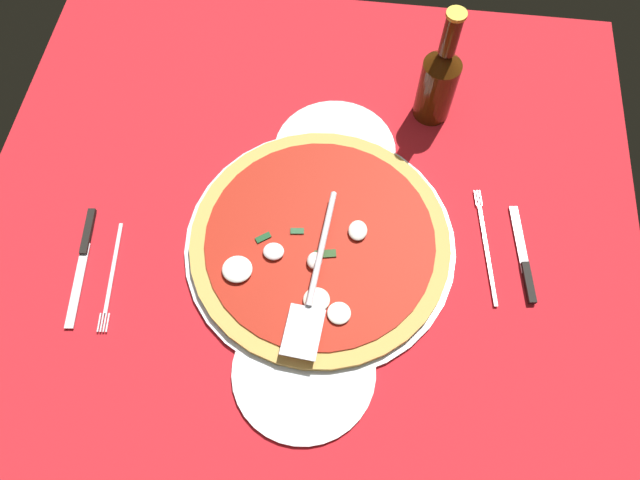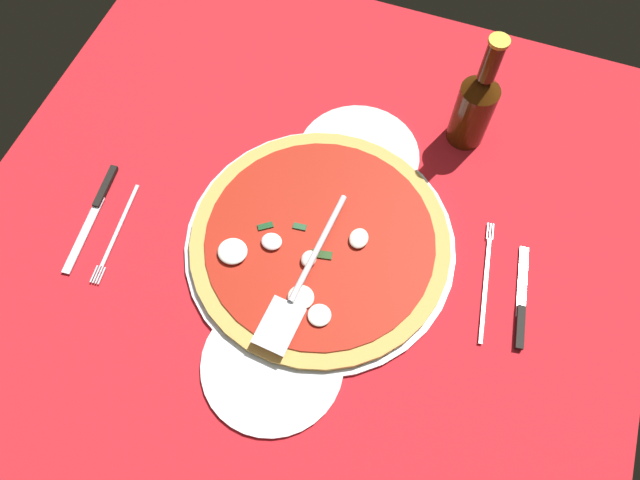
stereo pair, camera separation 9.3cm
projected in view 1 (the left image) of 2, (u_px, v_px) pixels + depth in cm
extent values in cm
cube|color=red|center=(303.00, 240.00, 96.13)|extent=(111.16, 111.16, 0.80)
cube|color=silver|center=(194.00, 1.00, 119.72)|extent=(7.41, 7.41, 0.10)
cube|color=silver|center=(264.00, 7.00, 118.96)|extent=(7.41, 7.41, 0.10)
cube|color=silver|center=(336.00, 13.00, 118.19)|extent=(7.41, 7.41, 0.10)
cube|color=silver|center=(408.00, 19.00, 117.42)|extent=(7.41, 7.41, 0.10)
cube|color=silver|center=(482.00, 26.00, 116.65)|extent=(7.41, 7.41, 0.10)
cube|color=silver|center=(556.00, 32.00, 115.89)|extent=(7.41, 7.41, 0.10)
cube|color=silver|center=(79.00, 17.00, 117.66)|extent=(7.41, 7.41, 0.10)
cube|color=silver|center=(150.00, 24.00, 116.90)|extent=(7.41, 7.41, 0.10)
cube|color=silver|center=(222.00, 30.00, 116.13)|extent=(7.41, 7.41, 0.10)
cube|color=silver|center=(295.00, 36.00, 115.36)|extent=(7.41, 7.41, 0.10)
cube|color=silver|center=(369.00, 43.00, 114.60)|extent=(7.41, 7.41, 0.10)
cube|color=silver|center=(444.00, 50.00, 113.83)|extent=(7.41, 7.41, 0.10)
cube|color=silver|center=(520.00, 57.00, 113.06)|extent=(7.41, 7.41, 0.10)
cube|color=silver|center=(597.00, 63.00, 112.29)|extent=(7.41, 7.41, 0.10)
cube|color=silver|center=(104.00, 48.00, 114.07)|extent=(7.41, 7.41, 0.10)
cube|color=silver|center=(178.00, 54.00, 113.30)|extent=(7.41, 7.41, 0.10)
cube|color=silver|center=(252.00, 61.00, 112.54)|extent=(7.41, 7.41, 0.10)
cube|color=silver|center=(328.00, 68.00, 111.77)|extent=(7.41, 7.41, 0.10)
cube|color=silver|center=(404.00, 75.00, 111.00)|extent=(7.41, 7.41, 0.10)
cube|color=silver|center=(482.00, 82.00, 110.24)|extent=(7.41, 7.41, 0.10)
cube|color=silver|center=(561.00, 90.00, 109.47)|extent=(7.41, 7.41, 0.10)
cube|color=silver|center=(56.00, 73.00, 111.25)|extent=(7.41, 7.41, 0.10)
cube|color=silver|center=(131.00, 80.00, 110.48)|extent=(7.41, 7.41, 0.10)
cube|color=silver|center=(207.00, 87.00, 109.71)|extent=(7.41, 7.41, 0.10)
cube|color=silver|center=(284.00, 95.00, 108.94)|extent=(7.41, 7.41, 0.10)
cube|color=silver|center=(362.00, 102.00, 108.18)|extent=(7.41, 7.41, 0.10)
cube|color=silver|center=(442.00, 110.00, 107.41)|extent=(7.41, 7.41, 0.10)
cube|color=silver|center=(522.00, 117.00, 106.64)|extent=(7.41, 7.41, 0.10)
cube|color=silver|center=(604.00, 125.00, 105.88)|extent=(7.41, 7.41, 0.10)
cube|color=silver|center=(82.00, 107.00, 107.65)|extent=(7.41, 7.41, 0.10)
cube|color=silver|center=(160.00, 115.00, 106.89)|extent=(7.41, 7.41, 0.10)
cube|color=silver|center=(238.00, 122.00, 106.12)|extent=(7.41, 7.41, 0.10)
cube|color=silver|center=(318.00, 130.00, 105.35)|extent=(7.41, 7.41, 0.10)
cube|color=silver|center=(400.00, 138.00, 104.58)|extent=(7.41, 7.41, 0.10)
cube|color=silver|center=(482.00, 146.00, 103.82)|extent=(7.41, 7.41, 0.10)
cube|color=silver|center=(566.00, 154.00, 103.05)|extent=(7.41, 7.41, 0.10)
cube|color=silver|center=(30.00, 136.00, 104.83)|extent=(7.41, 7.41, 0.10)
cube|color=silver|center=(110.00, 144.00, 104.06)|extent=(7.41, 7.41, 0.10)
cube|color=silver|center=(190.00, 152.00, 103.29)|extent=(7.41, 7.41, 0.10)
cube|color=silver|center=(272.00, 160.00, 102.53)|extent=(7.41, 7.41, 0.10)
cube|color=silver|center=(355.00, 168.00, 101.76)|extent=(7.41, 7.41, 0.10)
cube|color=silver|center=(440.00, 177.00, 100.99)|extent=(7.41, 7.41, 0.10)
cube|color=silver|center=(525.00, 186.00, 100.22)|extent=(7.41, 7.41, 0.10)
cube|color=silver|center=(612.00, 194.00, 99.46)|extent=(7.41, 7.41, 0.10)
cube|color=silver|center=(57.00, 174.00, 101.24)|extent=(7.41, 7.41, 0.10)
cube|color=silver|center=(139.00, 183.00, 100.47)|extent=(7.41, 7.41, 0.10)
cube|color=silver|center=(223.00, 192.00, 99.70)|extent=(7.41, 7.41, 0.10)
cube|color=silver|center=(308.00, 200.00, 98.93)|extent=(7.41, 7.41, 0.10)
cube|color=silver|center=(395.00, 209.00, 98.17)|extent=(7.41, 7.41, 0.10)
cube|color=silver|center=(482.00, 219.00, 97.40)|extent=(7.41, 7.41, 0.10)
cube|color=silver|center=(571.00, 228.00, 96.63)|extent=(7.41, 7.41, 0.10)
cube|color=silver|center=(1.00, 207.00, 98.41)|extent=(7.41, 7.41, 0.10)
cube|color=silver|center=(85.00, 216.00, 97.64)|extent=(7.41, 7.41, 0.10)
cube|color=silver|center=(171.00, 225.00, 96.88)|extent=(7.41, 7.41, 0.10)
cube|color=silver|center=(258.00, 234.00, 96.11)|extent=(7.41, 7.41, 0.10)
cube|color=silver|center=(347.00, 244.00, 95.34)|extent=(7.41, 7.41, 0.10)
cube|color=silver|center=(437.00, 253.00, 94.57)|extent=(7.41, 7.41, 0.10)
cube|color=silver|center=(528.00, 263.00, 93.81)|extent=(7.41, 7.41, 0.10)
cube|color=silver|center=(621.00, 273.00, 93.04)|extent=(7.41, 7.41, 0.10)
cube|color=silver|center=(28.00, 250.00, 94.82)|extent=(7.41, 7.41, 0.10)
cube|color=silver|center=(116.00, 260.00, 94.05)|extent=(7.41, 7.41, 0.10)
cube|color=silver|center=(205.00, 270.00, 93.28)|extent=(7.41, 7.41, 0.10)
cube|color=silver|center=(296.00, 280.00, 92.52)|extent=(7.41, 7.41, 0.10)
cube|color=silver|center=(389.00, 291.00, 91.75)|extent=(7.41, 7.41, 0.10)
cube|color=silver|center=(483.00, 301.00, 90.98)|extent=(7.41, 7.41, 0.10)
cube|color=silver|center=(578.00, 312.00, 90.21)|extent=(7.41, 7.41, 0.10)
cube|color=silver|center=(58.00, 298.00, 91.22)|extent=(7.41, 7.41, 0.10)
cube|color=silver|center=(149.00, 308.00, 90.46)|extent=(7.41, 7.41, 0.10)
cube|color=silver|center=(243.00, 319.00, 89.69)|extent=(7.41, 7.41, 0.10)
cube|color=silver|center=(337.00, 330.00, 88.92)|extent=(7.41, 7.41, 0.10)
cube|color=silver|center=(434.00, 341.00, 88.16)|extent=(7.41, 7.41, 0.10)
cube|color=silver|center=(532.00, 352.00, 87.39)|extent=(7.41, 7.41, 0.10)
cube|color=silver|center=(632.00, 364.00, 86.62)|extent=(7.41, 7.41, 0.10)
cube|color=silver|center=(90.00, 349.00, 87.63)|extent=(7.41, 7.41, 0.10)
cube|color=silver|center=(185.00, 360.00, 86.87)|extent=(7.41, 7.41, 0.10)
cube|color=silver|center=(283.00, 372.00, 86.10)|extent=(7.41, 7.41, 0.10)
cube|color=silver|center=(382.00, 384.00, 85.33)|extent=(7.41, 7.41, 0.10)
cube|color=silver|center=(483.00, 396.00, 84.56)|extent=(7.41, 7.41, 0.10)
cube|color=silver|center=(586.00, 408.00, 83.80)|extent=(7.41, 7.41, 0.10)
cube|color=silver|center=(26.00, 392.00, 84.81)|extent=(7.41, 7.41, 0.10)
cube|color=silver|center=(124.00, 404.00, 84.04)|extent=(7.41, 7.41, 0.10)
cube|color=silver|center=(224.00, 417.00, 83.27)|extent=(7.41, 7.41, 0.10)
cube|color=silver|center=(326.00, 430.00, 82.51)|extent=(7.41, 7.41, 0.10)
cube|color=silver|center=(430.00, 443.00, 81.74)|extent=(7.41, 7.41, 0.10)
cube|color=silver|center=(536.00, 456.00, 80.97)|extent=(7.41, 7.41, 0.10)
cube|color=silver|center=(59.00, 452.00, 81.21)|extent=(7.41, 7.41, 0.10)
cube|color=silver|center=(162.00, 465.00, 80.45)|extent=(7.41, 7.41, 0.10)
cube|color=silver|center=(267.00, 479.00, 79.68)|extent=(7.41, 7.41, 0.10)
cylinder|color=silver|center=(320.00, 244.00, 94.68)|extent=(44.13, 44.13, 1.06)
cylinder|color=white|center=(335.00, 150.00, 102.76)|extent=(21.51, 21.51, 1.00)
cylinder|color=white|center=(304.00, 371.00, 85.60)|extent=(21.36, 21.36, 1.00)
cylinder|color=gold|center=(320.00, 241.00, 93.68)|extent=(42.17, 42.17, 1.16)
cylinder|color=#A51E10|center=(320.00, 239.00, 93.02)|extent=(37.24, 37.24, 0.30)
ellipsoid|color=silver|center=(358.00, 230.00, 92.94)|extent=(3.67, 3.06, 1.08)
ellipsoid|color=silver|center=(317.00, 300.00, 87.84)|extent=(3.99, 4.11, 1.00)
ellipsoid|color=white|center=(237.00, 269.00, 89.91)|extent=(4.61, 4.76, 1.22)
ellipsoid|color=white|center=(315.00, 261.00, 90.49)|extent=(2.94, 2.39, 1.32)
ellipsoid|color=white|center=(274.00, 251.00, 91.31)|extent=(3.06, 3.35, 1.09)
ellipsoid|color=silver|center=(339.00, 313.00, 86.97)|extent=(3.60, 3.60, 0.86)
cube|color=#1F4117|center=(325.00, 254.00, 91.56)|extent=(1.95, 3.63, 0.30)
cube|color=#204F2B|center=(298.00, 229.00, 93.50)|extent=(1.27, 2.27, 0.30)
cube|color=#13421D|center=(263.00, 238.00, 92.81)|extent=(2.29, 2.63, 0.30)
cube|color=silver|center=(303.00, 332.00, 84.63)|extent=(8.36, 6.00, 0.30)
cylinder|color=silver|center=(322.00, 247.00, 90.25)|extent=(19.86, 2.65, 1.00)
cube|color=white|center=(98.00, 268.00, 93.09)|extent=(18.17, 13.27, 0.60)
cube|color=silver|center=(114.00, 267.00, 92.70)|extent=(15.59, 2.31, 0.25)
cube|color=silver|center=(99.00, 323.00, 88.64)|extent=(3.01, 0.55, 0.25)
cube|color=silver|center=(102.00, 323.00, 88.64)|extent=(3.01, 0.55, 0.25)
cube|color=silver|center=(105.00, 323.00, 88.64)|extent=(3.01, 0.55, 0.25)
cube|color=silver|center=(108.00, 323.00, 88.64)|extent=(3.01, 0.55, 0.25)
cube|color=black|center=(88.00, 231.00, 95.17)|extent=(8.33, 2.10, 0.80)
cube|color=silver|center=(78.00, 284.00, 91.37)|extent=(14.50, 2.98, 0.25)
cube|color=white|center=(504.00, 255.00, 94.10)|extent=(19.02, 15.03, 0.60)
cube|color=silver|center=(487.00, 254.00, 93.68)|extent=(17.83, 3.18, 0.25)
cube|color=silver|center=(481.00, 198.00, 98.25)|extent=(3.00, 0.65, 0.25)
cube|color=silver|center=(478.00, 198.00, 98.24)|extent=(3.00, 0.65, 0.25)
cube|color=silver|center=(475.00, 198.00, 98.24)|extent=(3.00, 0.65, 0.25)
cube|color=black|center=(529.00, 282.00, 91.23)|extent=(7.03, 2.19, 0.80)
cube|color=silver|center=(519.00, 239.00, 94.88)|extent=(12.21, 3.14, 0.25)
cylinder|color=#442108|center=(436.00, 90.00, 101.35)|extent=(6.58, 6.58, 12.59)
cone|color=#442108|center=(445.00, 58.00, 94.37)|extent=(6.58, 6.58, 2.92)
cylinder|color=#442108|center=(451.00, 35.00, 89.72)|extent=(2.80, 2.80, 7.40)
cylinder|color=gold|center=(457.00, 14.00, 86.12)|extent=(3.22, 3.22, 0.60)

